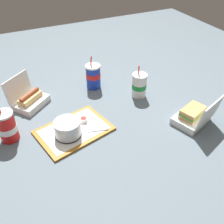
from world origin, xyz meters
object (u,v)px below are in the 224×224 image
soda_cup_corner (93,76)px  soda_cup_front (139,85)px  ketchup_cup (84,120)px  clamshell_sandwich_left (193,116)px  clamshell_hotdog_back (29,99)px  soda_cup_right (7,127)px  cake_container (68,129)px  food_tray (74,130)px  plastic_fork (98,130)px

soda_cup_corner → soda_cup_front: soda_cup_corner is taller
ketchup_cup → clamshell_sandwich_left: bearing=155.9°
ketchup_cup → soda_cup_corner: 0.38m
clamshell_hotdog_back → soda_cup_right: soda_cup_right is taller
clamshell_hotdog_back → soda_cup_front: soda_cup_front is taller
cake_container → ketchup_cup: bearing=-151.0°
food_tray → soda_cup_right: soda_cup_right is taller
soda_cup_corner → clamshell_hotdog_back: bearing=3.4°
clamshell_hotdog_back → food_tray: bearing=115.8°
food_tray → soda_cup_corner: soda_cup_corner is taller
plastic_fork → clamshell_hotdog_back: (0.28, -0.40, 0.03)m
soda_cup_front → clamshell_sandwich_left: bearing=110.7°
plastic_fork → clamshell_sandwich_left: 0.52m
plastic_fork → clamshell_sandwich_left: size_ratio=0.45×
ketchup_cup → food_tray: bearing=25.8°
clamshell_sandwich_left → clamshell_hotdog_back: bearing=-35.2°
ketchup_cup → soda_cup_front: soda_cup_front is taller
clamshell_hotdog_back → clamshell_sandwich_left: (-0.78, 0.55, 0.00)m
soda_cup_front → food_tray: bearing=17.0°
plastic_fork → soda_cup_corner: (-0.15, -0.42, 0.07)m
clamshell_sandwich_left → soda_cup_right: soda_cup_right is taller
plastic_fork → clamshell_sandwich_left: clamshell_sandwich_left is taller
food_tray → cake_container: size_ratio=3.05×
clamshell_sandwich_left → soda_cup_front: bearing=-69.3°
ketchup_cup → cake_container: bearing=29.0°
ketchup_cup → soda_cup_right: (0.38, -0.05, 0.05)m
food_tray → clamshell_hotdog_back: size_ratio=1.67×
ketchup_cup → plastic_fork: 0.11m
clamshell_sandwich_left → soda_cup_right: bearing=-17.8°
clamshell_sandwich_left → food_tray: bearing=-18.9°
ketchup_cup → clamshell_hotdog_back: clamshell_hotdog_back is taller
cake_container → soda_cup_right: bearing=-22.4°
ketchup_cup → clamshell_hotdog_back: size_ratio=0.16×
ketchup_cup → plastic_fork: bearing=114.5°
soda_cup_right → plastic_fork: bearing=160.7°
plastic_fork → clamshell_hotdog_back: size_ratio=0.44×
cake_container → clamshell_sandwich_left: size_ratio=0.57×
soda_cup_right → clamshell_hotdog_back: bearing=-120.6°
soda_cup_right → soda_cup_front: size_ratio=1.07×
food_tray → plastic_fork: bearing=151.5°
clamshell_hotdog_back → soda_cup_right: (0.15, 0.25, 0.04)m
cake_container → ketchup_cup: (-0.11, -0.06, -0.03)m
ketchup_cup → clamshell_hotdog_back: (0.23, -0.30, 0.01)m
cake_container → clamshell_sandwich_left: (-0.65, 0.18, -0.01)m
soda_cup_right → ketchup_cup: bearing=172.1°
cake_container → soda_cup_corner: size_ratio=0.63×
cake_container → clamshell_hotdog_back: size_ratio=0.55×
food_tray → plastic_fork: plastic_fork is taller
food_tray → clamshell_sandwich_left: clamshell_sandwich_left is taller
cake_container → ketchup_cup: size_ratio=3.44×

